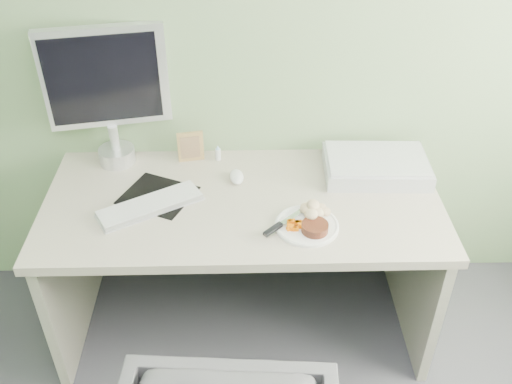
{
  "coord_description": "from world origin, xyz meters",
  "views": [
    {
      "loc": [
        0.01,
        -0.2,
        2.12
      ],
      "look_at": [
        0.05,
        1.5,
        0.86
      ],
      "focal_mm": 40.0,
      "sensor_mm": 36.0,
      "label": 1
    }
  ],
  "objects_px": {
    "scanner": "(376,167)",
    "monitor": "(107,89)",
    "plate": "(307,226)",
    "desk": "(243,235)"
  },
  "relations": [
    {
      "from": "scanner",
      "to": "monitor",
      "type": "distance_m",
      "value": 1.17
    },
    {
      "from": "plate",
      "to": "scanner",
      "type": "bearing_deg",
      "value": 47.1
    },
    {
      "from": "desk",
      "to": "plate",
      "type": "height_order",
      "value": "plate"
    },
    {
      "from": "desk",
      "to": "monitor",
      "type": "height_order",
      "value": "monitor"
    },
    {
      "from": "scanner",
      "to": "monitor",
      "type": "xyz_separation_m",
      "value": [
        -1.12,
        0.14,
        0.31
      ]
    },
    {
      "from": "desk",
      "to": "scanner",
      "type": "height_order",
      "value": "scanner"
    },
    {
      "from": "desk",
      "to": "scanner",
      "type": "relative_size",
      "value": 3.67
    },
    {
      "from": "monitor",
      "to": "scanner",
      "type": "bearing_deg",
      "value": -17.9
    },
    {
      "from": "plate",
      "to": "monitor",
      "type": "height_order",
      "value": "monitor"
    },
    {
      "from": "scanner",
      "to": "monitor",
      "type": "bearing_deg",
      "value": 174.92
    }
  ]
}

